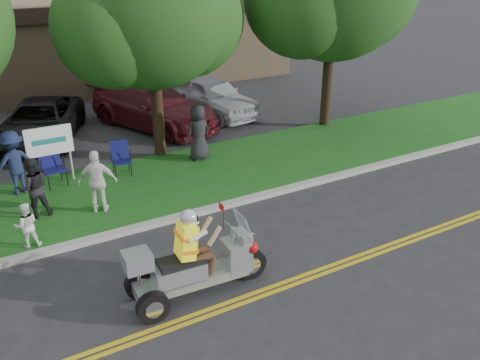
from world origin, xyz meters
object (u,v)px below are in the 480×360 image
trike_scooter (193,266)px  spectator_adult_right (98,182)px  lawn_chair_a (121,156)px  parked_car_right (153,107)px  parked_car_mid (40,121)px  parked_car_far_right (211,96)px  lawn_chair_b (51,163)px  spectator_adult_mid (33,188)px

trike_scooter → spectator_adult_right: size_ratio=1.78×
lawn_chair_a → parked_car_right: size_ratio=0.18×
trike_scooter → spectator_adult_right: bearing=101.7°
parked_car_mid → parked_car_far_right: parked_car_far_right is taller
trike_scooter → lawn_chair_b: bearing=104.8°
spectator_adult_right → parked_car_mid: 6.46m
lawn_chair_a → parked_car_right: bearing=65.3°
lawn_chair_a → parked_car_far_right: size_ratio=0.21×
parked_car_right → parked_car_far_right: size_ratio=1.18×
trike_scooter → parked_car_mid: (-0.87, 10.59, 0.03)m
spectator_adult_right → parked_car_right: 6.96m
trike_scooter → lawn_chair_b: trike_scooter is taller
trike_scooter → lawn_chair_a: (0.56, 6.15, 0.00)m
parked_car_right → parked_car_far_right: (2.56, 0.33, -0.01)m
trike_scooter → spectator_adult_mid: size_ratio=1.87×
lawn_chair_b → parked_car_right: 5.71m
lawn_chair_a → spectator_adult_right: (-1.19, -2.01, 0.25)m
trike_scooter → parked_car_far_right: 11.80m
spectator_adult_mid → parked_car_right: spectator_adult_mid is taller
lawn_chair_a → lawn_chair_b: bearing=-178.8°
trike_scooter → spectator_adult_right: (-0.63, 4.14, 0.26)m
lawn_chair_b → parked_car_right: size_ratio=0.20×
lawn_chair_b → spectator_adult_right: (0.69, -2.24, 0.18)m
lawn_chair_a → parked_car_far_right: parked_car_far_right is taller
parked_car_right → trike_scooter: bearing=-129.3°
lawn_chair_a → spectator_adult_mid: (-2.63, -1.49, 0.21)m
lawn_chair_a → lawn_chair_b: lawn_chair_b is taller
trike_scooter → parked_car_mid: trike_scooter is taller
parked_car_far_right → spectator_adult_mid: bearing=-155.0°
parked_car_mid → parked_car_far_right: (6.50, -0.23, 0.10)m
spectator_adult_mid → spectator_adult_right: bearing=156.8°
parked_car_far_right → spectator_adult_right: bearing=-146.7°
trike_scooter → parked_car_right: (3.07, 10.03, 0.13)m
trike_scooter → spectator_adult_right: trike_scooter is taller
trike_scooter → lawn_chair_a: bearing=87.9°
parked_car_far_right → parked_car_mid: bearing=166.5°
trike_scooter → parked_car_far_right: trike_scooter is taller
lawn_chair_a → spectator_adult_mid: 3.03m
spectator_adult_right → parked_car_mid: spectator_adult_right is taller
lawn_chair_a → trike_scooter: bearing=-87.1°
spectator_adult_mid → parked_car_right: bearing=-136.9°
parked_car_mid → lawn_chair_b: bearing=-71.7°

